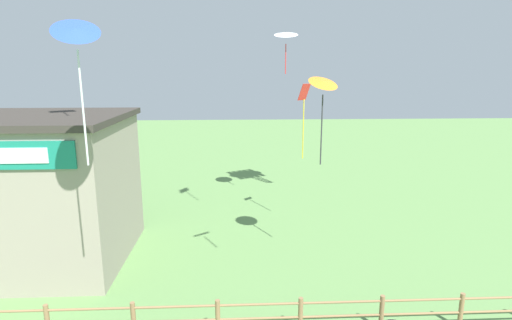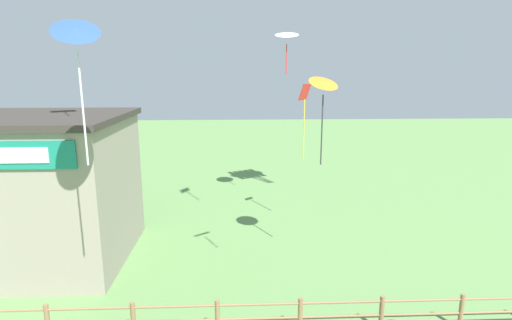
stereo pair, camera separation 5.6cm
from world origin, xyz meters
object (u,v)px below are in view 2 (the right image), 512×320
object	(u,v)px
kite_red_diamond	(304,108)
kite_white_delta	(287,35)
kite_orange_delta	(323,86)
kite_blue_delta	(76,35)
seaside_building	(39,189)

from	to	relation	value
kite_red_diamond	kite_white_delta	size ratio (longest dim) A/B	1.59
kite_orange_delta	kite_white_delta	size ratio (longest dim) A/B	1.50
kite_blue_delta	kite_red_diamond	world-z (taller)	kite_blue_delta
kite_orange_delta	kite_blue_delta	world-z (taller)	kite_blue_delta
seaside_building	kite_red_diamond	distance (m)	11.72
kite_blue_delta	seaside_building	bearing A→B (deg)	126.72
seaside_building	kite_white_delta	xyz separation A→B (m)	(10.41, 5.42, 6.36)
kite_orange_delta	kite_blue_delta	xyz separation A→B (m)	(-6.86, -4.46, 1.33)
kite_white_delta	kite_red_diamond	bearing A→B (deg)	-77.17
kite_blue_delta	kite_red_diamond	bearing A→B (deg)	50.92
kite_blue_delta	kite_white_delta	distance (m)	12.67
kite_orange_delta	kite_blue_delta	size ratio (longest dim) A/B	0.91
seaside_building	kite_white_delta	size ratio (longest dim) A/B	3.15
seaside_building	kite_orange_delta	size ratio (longest dim) A/B	2.10
kite_orange_delta	kite_red_diamond	xyz separation A→B (m)	(-0.01, 3.98, -1.17)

